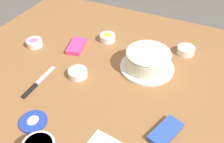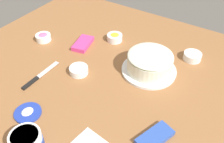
% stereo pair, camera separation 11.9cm
% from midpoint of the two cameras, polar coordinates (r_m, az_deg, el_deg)
% --- Properties ---
extents(ground_plane, '(1.54, 1.54, 0.00)m').
position_cam_midpoint_polar(ground_plane, '(1.19, -7.47, -2.52)').
color(ground_plane, '#936038').
extents(frosted_cake, '(0.27, 0.27, 0.12)m').
position_cam_midpoint_polar(frosted_cake, '(1.23, 5.52, 2.56)').
color(frosted_cake, white).
rests_on(frosted_cake, ground_plane).
extents(frosting_tub_lid, '(0.11, 0.11, 0.02)m').
position_cam_midpoint_polar(frosting_tub_lid, '(1.08, -20.82, -10.87)').
color(frosting_tub_lid, '#233DAD').
rests_on(frosting_tub_lid, ground_plane).
extents(spreading_knife, '(0.24, 0.02, 0.01)m').
position_cam_midpoint_polar(spreading_knife, '(1.23, -19.72, -2.87)').
color(spreading_knife, silver).
rests_on(spreading_knife, ground_plane).
extents(sprinkle_bowl_yellow, '(0.09, 0.09, 0.04)m').
position_cam_midpoint_polar(sprinkle_bowl_yellow, '(1.45, -3.42, 7.81)').
color(sprinkle_bowl_yellow, white).
rests_on(sprinkle_bowl_yellow, ground_plane).
extents(sprinkle_bowl_orange, '(0.09, 0.09, 0.03)m').
position_cam_midpoint_polar(sprinkle_bowl_orange, '(1.22, -10.67, -0.46)').
color(sprinkle_bowl_orange, white).
rests_on(sprinkle_bowl_orange, ground_plane).
extents(sprinkle_bowl_pink, '(0.09, 0.09, 0.04)m').
position_cam_midpoint_polar(sprinkle_bowl_pink, '(1.49, -19.72, 6.24)').
color(sprinkle_bowl_pink, white).
rests_on(sprinkle_bowl_pink, ground_plane).
extents(sprinkle_bowl_rainbow, '(0.09, 0.09, 0.04)m').
position_cam_midpoint_polar(sprinkle_bowl_rainbow, '(1.39, 14.38, 4.71)').
color(sprinkle_bowl_rainbow, white).
rests_on(sprinkle_bowl_rainbow, ground_plane).
extents(candy_box_lower, '(0.16, 0.12, 0.02)m').
position_cam_midpoint_polar(candy_box_lower, '(0.99, 8.88, -13.79)').
color(candy_box_lower, '#2D51B2').
rests_on(candy_box_lower, ground_plane).
extents(candy_box_upper, '(0.16, 0.11, 0.02)m').
position_cam_midpoint_polar(candy_box_upper, '(1.42, -10.59, 5.72)').
color(candy_box_upper, '#E53D8E').
rests_on(candy_box_upper, ground_plane).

